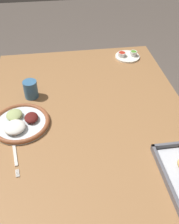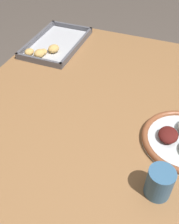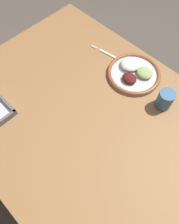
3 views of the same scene
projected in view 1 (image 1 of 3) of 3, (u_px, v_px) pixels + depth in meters
name	position (u px, v px, depth m)	size (l,w,h in m)	color
ground_plane	(89.00, 202.00, 1.72)	(8.00, 8.00, 0.00)	#564C44
dining_table	(89.00, 131.00, 1.29)	(1.30, 0.95, 0.76)	olive
dinner_plate	(20.00, 123.00, 1.17)	(0.26, 0.26, 0.04)	silver
fork	(15.00, 154.00, 1.05)	(0.21, 0.05, 0.00)	silver
saucer_plate	(127.00, 56.00, 1.64)	(0.15, 0.15, 0.04)	white
drinking_cup	(31.00, 89.00, 1.31)	(0.07, 0.07, 0.09)	#38668E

